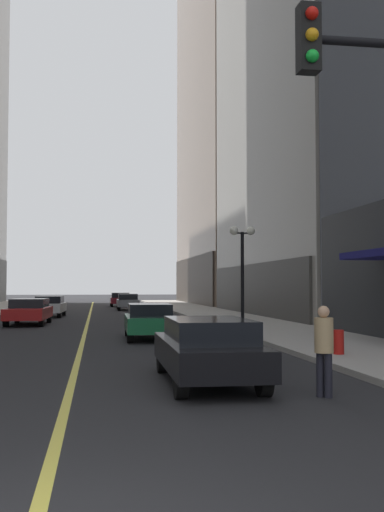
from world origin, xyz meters
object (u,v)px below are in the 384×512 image
(car_black, at_px, (208,348))
(fire_hydrant_right, at_px, (339,345))
(car_green, at_px, (149,320))
(street_lamp_right_mid, at_px, (242,255))
(car_maroon, at_px, (120,299))
(pedestrian_in_tan_trench, at_px, (324,344))
(car_white, at_px, (50,305))
(car_red, at_px, (29,310))
(car_grey, at_px, (128,301))

(car_black, distance_m, fire_hydrant_right, 5.43)
(car_green, bearing_deg, street_lamp_right_mid, 25.46)
(car_maroon, relative_size, pedestrian_in_tan_trench, 2.72)
(car_white, xyz_separation_m, car_maroon, (5.16, 18.63, 0.00))
(car_red, relative_size, car_grey, 1.11)
(car_white, relative_size, car_grey, 1.04)
(street_lamp_right_mid, bearing_deg, car_red, 140.54)
(car_red, bearing_deg, street_lamp_right_mid, -39.46)
(fire_hydrant_right, bearing_deg, car_maroon, 95.61)
(car_grey, relative_size, pedestrian_in_tan_trench, 2.70)
(car_black, relative_size, car_grey, 1.08)
(street_lamp_right_mid, distance_m, fire_hydrant_right, 9.41)
(car_red, bearing_deg, car_grey, 72.05)
(car_red, height_order, pedestrian_in_tan_trench, pedestrian_in_tan_trench)
(street_lamp_right_mid, bearing_deg, fire_hydrant_right, -86.80)
(car_black, bearing_deg, car_green, 91.70)
(car_black, bearing_deg, car_red, 105.71)
(car_grey, xyz_separation_m, fire_hydrant_right, (3.94, -34.82, -0.32))
(car_white, bearing_deg, car_red, -93.05)
(car_green, height_order, fire_hydrant_right, car_green)
(car_white, distance_m, fire_hydrant_right, 26.36)
(fire_hydrant_right, bearing_deg, street_lamp_right_mid, 93.20)
(pedestrian_in_tan_trench, bearing_deg, car_green, 99.69)
(car_black, height_order, fire_hydrant_right, car_black)
(car_white, distance_m, street_lamp_right_mid, 18.21)
(pedestrian_in_tan_trench, bearing_deg, car_white, 103.21)
(street_lamp_right_mid, bearing_deg, car_black, -106.56)
(car_black, relative_size, car_red, 0.97)
(car_black, bearing_deg, street_lamp_right_mid, 73.44)
(car_green, bearing_deg, car_maroon, 89.61)
(car_grey, bearing_deg, car_maroon, 92.11)
(pedestrian_in_tan_trench, bearing_deg, car_red, 108.77)
(car_black, xyz_separation_m, fire_hydrant_right, (4.19, 3.45, -0.32))
(car_red, xyz_separation_m, fire_hydrant_right, (9.83, -16.63, -0.32))
(car_black, distance_m, street_lamp_right_mid, 13.18)
(street_lamp_right_mid, bearing_deg, car_grey, 97.57)
(car_red, height_order, car_grey, same)
(car_green, height_order, pedestrian_in_tan_trench, pedestrian_in_tan_trench)
(car_red, bearing_deg, fire_hydrant_right, -59.41)
(car_grey, distance_m, street_lamp_right_mid, 26.23)
(street_lamp_right_mid, relative_size, fire_hydrant_right, 5.54)
(car_maroon, bearing_deg, car_red, -101.84)
(car_maroon, bearing_deg, street_lamp_right_mid, -83.76)
(car_green, distance_m, fire_hydrant_right, 8.36)
(car_red, xyz_separation_m, car_white, (0.43, 7.99, -0.00))
(car_black, xyz_separation_m, pedestrian_in_tan_trench, (1.79, -1.79, 0.22))
(car_grey, distance_m, fire_hydrant_right, 35.05)
(car_green, xyz_separation_m, car_white, (-4.91, 17.58, 0.00))
(car_grey, bearing_deg, car_green, -91.15)
(car_green, distance_m, car_grey, 27.79)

